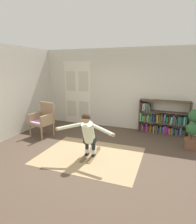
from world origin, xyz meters
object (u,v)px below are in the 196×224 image
potted_plant (194,128)px  skis_pair (91,154)px  wicker_chair (43,119)px  person_skier (88,132)px  bookshelf (162,120)px

potted_plant → skis_pair: 2.90m
wicker_chair → potted_plant: size_ratio=1.00×
wicker_chair → skis_pair: (2.03, -0.80, -0.56)m
potted_plant → person_skier: (-2.47, -1.57, 0.10)m
bookshelf → person_skier: (-1.60, -2.58, 0.24)m
bookshelf → person_skier: bearing=-121.7°
skis_pair → potted_plant: bearing=29.3°
potted_plant → skis_pair: (-2.48, -1.39, -0.58)m
potted_plant → person_skier: person_skier is taller
skis_pair → person_skier: person_skier is taller
potted_plant → bookshelf: bearing=130.9°
skis_pair → bookshelf: bearing=56.2°
wicker_chair → skis_pair: size_ratio=1.21×
bookshelf → potted_plant: bookshelf is taller
bookshelf → wicker_chair: bearing=-156.3°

